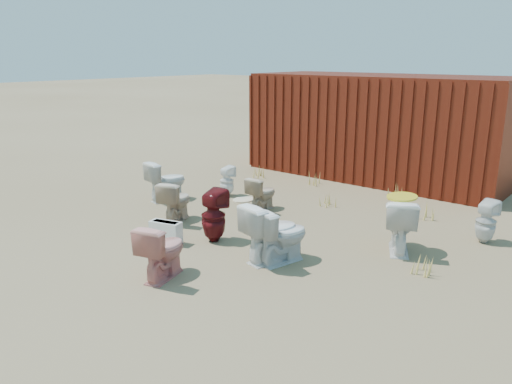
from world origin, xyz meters
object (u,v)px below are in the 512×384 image
Objects in this scene: toilet_back_yellowlid at (400,225)px; toilet_back_beige_left at (176,201)px; toilet_front_a at (167,181)px; toilet_front_maroon at (214,216)px; toilet_front_c at (271,232)px; toilet_back_a at (227,181)px; toilet_front_e at (282,235)px; toilet_front_pink at (162,250)px; toilet_back_beige_right at (262,193)px; toilet_back_e at (486,222)px; loose_tank at (166,232)px; shipping_container at (379,126)px.

toilet_back_beige_left is at bearing -8.73° from toilet_back_yellowlid.
toilet_front_a is 0.97× the size of toilet_front_maroon.
toilet_back_a is (-2.80, 2.09, -0.11)m from toilet_front_c.
toilet_front_e is (1.31, 0.02, -0.01)m from toilet_front_maroon.
toilet_front_a reaches higher than toilet_front_pink.
toilet_front_a is 1.25× the size of toilet_back_beige_right.
toilet_back_beige_left reaches higher than toilet_back_e.
toilet_front_c is at bearing 173.05° from toilet_front_a.
toilet_front_c reaches higher than loose_tank.
toilet_front_pink is 0.88× the size of toilet_front_c.
toilet_front_pink reaches higher than toilet_back_a.
toilet_front_e is (0.15, 0.06, -0.03)m from toilet_front_c.
toilet_back_beige_left is 1.09m from loose_tank.
toilet_back_a is at bearing -112.95° from shipping_container.
toilet_back_beige_left is (-1.63, 1.67, -0.01)m from toilet_front_pink.
shipping_container reaches higher than toilet_front_maroon.
toilet_back_beige_right is (0.75, 1.49, -0.04)m from toilet_back_beige_left.
toilet_back_a is at bearing -14.53° from toilet_back_beige_right.
toilet_back_e is at bearing -153.56° from toilet_back_yellowlid.
toilet_front_a is at bearing -21.80° from toilet_back_yellowlid.
toilet_front_e is (0.89, 1.41, 0.02)m from toilet_front_pink.
shipping_container is at bearing -104.54° from toilet_back_a.
toilet_back_beige_right is (1.88, 0.72, -0.08)m from toilet_front_a.
loose_tank is at bearing 149.20° from toilet_front_a.
toilet_front_e is 1.10× the size of toilet_back_beige_left.
toilet_back_e is (3.38, -3.07, -0.86)m from shipping_container.
shipping_container is 5.79m from toilet_front_maroon.
shipping_container reaches higher than toilet_back_e.
shipping_container reaches higher than toilet_back_a.
toilet_back_e is at bearing -164.58° from toilet_back_a.
toilet_front_c reaches higher than toilet_back_beige_right.
toilet_front_a is at bearing -55.14° from toilet_back_beige_left.
toilet_back_a is (-2.06, 3.45, -0.06)m from toilet_front_pink.
toilet_front_a is 1.00× the size of toilet_front_e.
toilet_back_beige_left is at bearing 156.23° from toilet_front_a.
toilet_back_beige_left is 1.47× the size of loose_tank.
toilet_front_a is 2.02m from toilet_back_beige_right.
loose_tank is at bearing 30.31° from toilet_front_e.
toilet_front_a is 3.80m from toilet_front_e.
toilet_front_maroon reaches higher than toilet_front_e.
toilet_back_yellowlid is (2.42, 1.47, -0.00)m from toilet_front_maroon.
toilet_front_a is 1.06× the size of toilet_front_pink.
toilet_front_maroon is 2.83m from toilet_back_yellowlid.
toilet_back_beige_right is at bearing -95.44° from shipping_container.
toilet_front_e reaches higher than toilet_back_e.
toilet_back_yellowlid is (1.25, 1.51, -0.01)m from toilet_front_c.
toilet_back_yellowlid is at bearing -116.84° from toilet_front_c.
toilet_front_a is 0.94× the size of toilet_front_c.
shipping_container is 5.00m from toilet_back_yellowlid.
toilet_front_pink is 1.53× the size of loose_tank.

